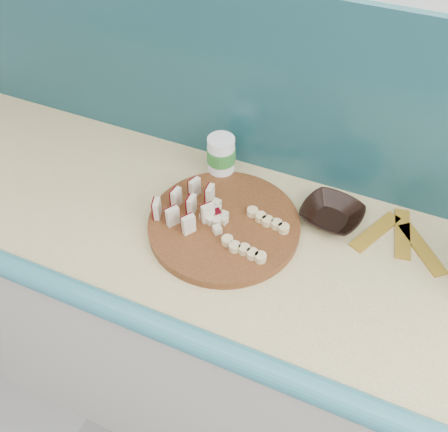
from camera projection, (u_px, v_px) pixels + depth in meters
The scene contains 9 objects.
kitchen_counter at pixel (247, 338), 1.55m from camera, with size 2.20×0.63×0.91m.
backsplash at pixel (300, 96), 1.23m from camera, with size 2.20×0.02×0.50m, color teal.
cutting_board at pixel (224, 225), 1.25m from camera, with size 0.38×0.38×0.02m, color #43240E.
apple_wedges at pixel (187, 206), 1.25m from camera, with size 0.14×0.16×0.05m.
apple_chunks at pixel (216, 215), 1.25m from camera, with size 0.05×0.06×0.02m.
banana_slices at pixel (256, 235), 1.20m from camera, with size 0.14×0.16×0.02m.
brown_bowl at pixel (332, 215), 1.27m from camera, with size 0.15×0.15×0.04m, color black.
canister at pixel (221, 157), 1.35m from camera, with size 0.08×0.08×0.13m.
banana_peel at pixel (400, 238), 1.23m from camera, with size 0.23×0.19×0.01m.
Camera 1 is at (0.36, 0.74, 1.84)m, focal length 40.00 mm.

